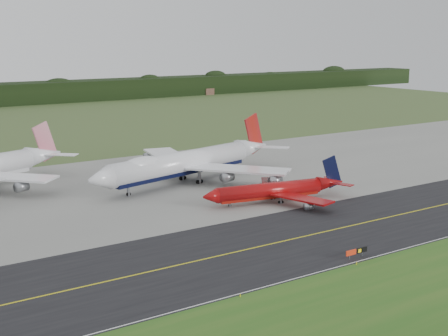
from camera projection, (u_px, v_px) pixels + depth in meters
ground at (282, 233)px, 121.58m from camera, size 600.00×600.00×0.00m
grass_verge at (429, 293)px, 93.10m from camera, size 400.00×30.00×0.01m
taxiway at (295, 238)px, 118.33m from camera, size 400.00×32.00×0.02m
apron at (159, 183)px, 163.09m from camera, size 400.00×78.00×0.01m
taxiway_centreline at (295, 238)px, 118.32m from camera, size 400.00×0.40×0.00m
taxiway_edge_line at (354, 262)px, 105.71m from camera, size 400.00×0.25×0.00m
jet_ba_747 at (187, 162)px, 163.05m from camera, size 63.07×51.32×16.02m
jet_red_737 at (277, 190)px, 144.68m from camera, size 36.23×29.16×9.81m
taxiway_sign at (357, 251)px, 107.79m from camera, size 4.87×0.24×1.62m
edge_marker_left at (240, 295)px, 91.57m from camera, size 0.16×0.16×0.50m
edge_marker_center at (357, 263)px, 104.58m from camera, size 0.16×0.16×0.50m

